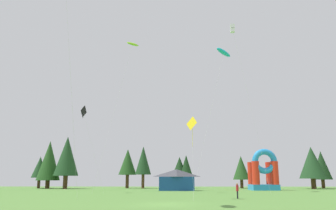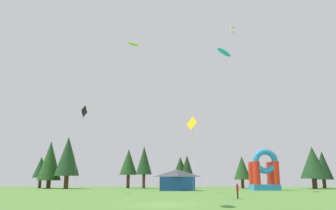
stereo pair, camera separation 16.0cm
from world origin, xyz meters
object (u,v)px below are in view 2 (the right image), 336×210
object	(u,v)px
kite_white_box	(233,29)
festival_tent	(177,180)
kite_black_diamond	(83,112)
kite_lime_parafoil	(133,45)
inflatable_blue_arch	(264,174)
kite_cyan_parafoil	(224,52)
kite_yellow_diamond	(193,125)
person_midfield	(237,189)

from	to	relation	value
kite_white_box	festival_tent	bearing A→B (deg)	121.48
kite_black_diamond	kite_lime_parafoil	xyz separation A→B (m)	(7.16, 0.31, 10.67)
inflatable_blue_arch	festival_tent	distance (m)	15.25
kite_cyan_parafoil	inflatable_blue_arch	size ratio (longest dim) A/B	3.35
inflatable_blue_arch	kite_black_diamond	bearing A→B (deg)	-158.64
kite_lime_parafoil	kite_yellow_diamond	bearing A→B (deg)	-60.66
kite_black_diamond	kite_white_box	xyz separation A→B (m)	(21.91, -3.81, 11.24)
kite_cyan_parafoil	kite_white_box	distance (m)	8.55
person_midfield	festival_tent	xyz separation A→B (m)	(-5.94, 23.10, 0.83)
kite_black_diamond	kite_white_box	bearing A→B (deg)	-9.87
kite_cyan_parafoil	person_midfield	world-z (taller)	kite_cyan_parafoil
kite_yellow_diamond	inflatable_blue_arch	world-z (taller)	kite_yellow_diamond
kite_yellow_diamond	inflatable_blue_arch	xyz separation A→B (m)	(13.55, 25.76, -4.69)
inflatable_blue_arch	festival_tent	xyz separation A→B (m)	(-15.07, -2.09, -0.95)
kite_white_box	festival_tent	distance (m)	26.04
kite_cyan_parafoil	kite_lime_parafoil	bearing A→B (deg)	-163.19
inflatable_blue_arch	kite_cyan_parafoil	bearing A→B (deg)	-137.36
kite_white_box	festival_tent	world-z (taller)	kite_white_box
kite_lime_parafoil	inflatable_blue_arch	bearing A→B (deg)	26.81
kite_black_diamond	kite_lime_parafoil	bearing A→B (deg)	2.44
kite_lime_parafoil	festival_tent	xyz separation A→B (m)	(6.76, 8.94, -20.51)
kite_cyan_parafoil	kite_black_diamond	distance (m)	24.87
kite_black_diamond	person_midfield	world-z (taller)	kite_black_diamond
inflatable_blue_arch	kite_white_box	bearing A→B (deg)	-115.05
kite_yellow_diamond	kite_white_box	xyz separation A→B (m)	(6.47, 10.61, 15.43)
kite_cyan_parafoil	kite_white_box	size ratio (longest dim) A/B	1.00
person_midfield	inflatable_blue_arch	size ratio (longest dim) A/B	0.22
kite_black_diamond	festival_tent	bearing A→B (deg)	33.60
kite_white_box	person_midfield	bearing A→B (deg)	-101.53
kite_cyan_parafoil	festival_tent	xyz separation A→B (m)	(-7.90, 4.51, -20.80)
kite_yellow_diamond	inflatable_blue_arch	bearing A→B (deg)	62.26
kite_lime_parafoil	festival_tent	size ratio (longest dim) A/B	3.94
person_midfield	kite_yellow_diamond	bearing A→B (deg)	92.75
inflatable_blue_arch	festival_tent	bearing A→B (deg)	-172.09
kite_white_box	kite_lime_parafoil	bearing A→B (deg)	164.40
person_midfield	festival_tent	bearing A→B (deg)	9.81
kite_lime_parafoil	festival_tent	world-z (taller)	kite_lime_parafoil
kite_black_diamond	kite_yellow_diamond	distance (m)	21.54
kite_black_diamond	kite_lime_parafoil	size ratio (longest dim) A/B	0.54
kite_black_diamond	kite_white_box	distance (m)	24.91
kite_black_diamond	person_midfield	bearing A→B (deg)	-34.91
kite_black_diamond	kite_white_box	world-z (taller)	kite_white_box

